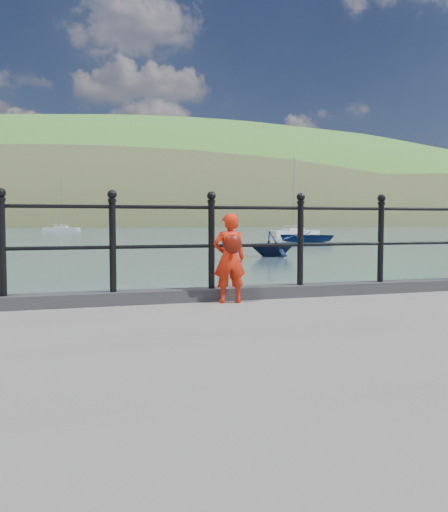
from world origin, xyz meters
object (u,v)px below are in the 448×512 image
object	(u,v)px
sailboat_far	(294,233)
launch_blue	(308,236)
railing	(163,234)
sailboat_deep	(61,229)
child	(230,258)
launch_navy	(273,244)

from	to	relation	value
sailboat_far	launch_blue	bearing A→B (deg)	-127.88
railing	sailboat_deep	bearing A→B (deg)	90.32
railing	launch_blue	world-z (taller)	railing
child	sailboat_deep	bearing A→B (deg)	-85.31
railing	sailboat_deep	size ratio (longest dim) A/B	1.87
launch_blue	sailboat_deep	distance (m)	62.51
child	railing	bearing A→B (deg)	-16.33
launch_navy	sailboat_deep	size ratio (longest dim) A/B	0.28
sailboat_far	sailboat_deep	bearing A→B (deg)	108.78
railing	launch_navy	xyz separation A→B (m)	(10.09, 21.23, -1.11)
railing	launch_navy	distance (m)	23.53
launch_navy	sailboat_far	world-z (taller)	sailboat_far
child	launch_navy	size ratio (longest dim) A/B	0.40
child	launch_blue	size ratio (longest dim) A/B	0.21
child	sailboat_far	size ratio (longest dim) A/B	0.10
child	sailboat_deep	world-z (taller)	sailboat_deep
launch_navy	sailboat_far	bearing A→B (deg)	-30.69
launch_navy	sailboat_far	xyz separation A→B (m)	(18.11, 37.06, -0.37)
railing	sailboat_deep	xyz separation A→B (m)	(-0.55, 97.92, -1.48)
sailboat_deep	sailboat_far	distance (m)	48.96
launch_blue	sailboat_deep	world-z (taller)	sailboat_deep
launch_navy	sailboat_deep	distance (m)	77.43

